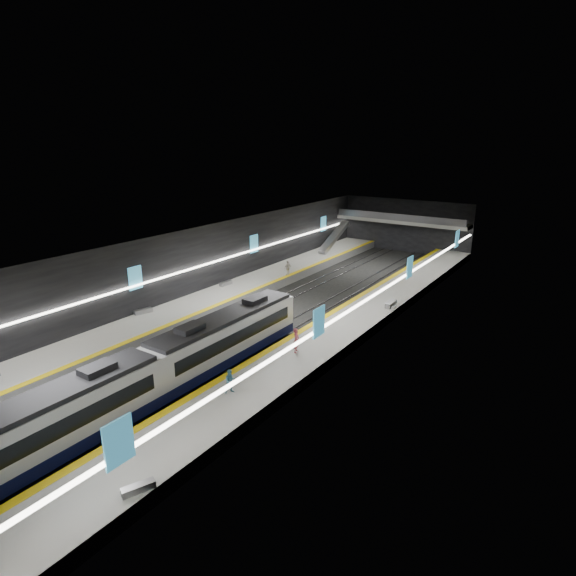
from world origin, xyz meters
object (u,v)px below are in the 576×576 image
Objects in this scene: bench_right_far at (391,304)px; passenger_right_b at (230,382)px; passenger_left_a at (288,268)px; escalator at (334,237)px; train at (151,374)px; passenger_right_a at (296,341)px; bench_left_near at (143,311)px; bench_right_near at (138,488)px; bench_left_far at (226,283)px.

passenger_right_b reaches higher than bench_right_far.
passenger_left_a reaches higher than passenger_right_b.
train is at bearing -76.94° from escalator.
escalator is (-10.00, 43.12, 0.70)m from train.
train is 15.09× the size of bench_right_far.
bench_right_far is 14.37m from passenger_right_a.
passenger_right_b reaches higher than bench_left_near.
bench_right_near is at bearing -71.22° from escalator.
train is 15.21× the size of passenger_right_a.
passenger_right_a reaches higher than bench_right_near.
train is 9.86m from bench_right_near.
bench_right_far is 15.16m from passenger_left_a.
bench_right_near is (7.00, -6.88, -1.00)m from train.
bench_right_far is (18.24, 3.84, 0.04)m from bench_left_far.
bench_left_far is 0.94× the size of passenger_left_a.
passenger_left_a is at bearing 93.75° from bench_left_near.
bench_right_near is (17.00, -49.99, -1.71)m from escalator.
passenger_left_a is at bearing 60.82° from passenger_right_b.
bench_right_near is 0.89× the size of passenger_left_a.
passenger_left_a reaches higher than bench_right_far.
bench_left_near is 1.09× the size of bench_right_near.
passenger_right_b is at bearing -46.83° from bench_left_far.
bench_left_far is (0.49, 11.30, -0.01)m from bench_left_near.
escalator reaches higher than bench_right_far.
passenger_right_a is (4.78, 10.25, -0.21)m from train.
train reaches higher than bench_right_far.
passenger_right_b is at bearing 29.82° from train.
bench_left_near is (-2.00, -33.80, -1.69)m from escalator.
passenger_left_a is at bearing 65.82° from bench_left_far.
escalator is at bearing 131.95° from bench_right_near.
train is 17.81× the size of bench_left_far.
passenger_right_a reaches higher than passenger_left_a.
train is 16.81× the size of passenger_left_a.
bench_left_near is at bearing -143.22° from bench_right_far.
train reaches higher than bench_left_near.
passenger_right_b is at bearing 127.29° from bench_right_near.
escalator reaches higher than passenger_left_a.
bench_left_near is at bearing -91.18° from bench_left_far.
passenger_right_b is at bearing -6.06° from bench_left_near.
passenger_right_b is at bearing -70.16° from escalator.
train is 44.27m from escalator.
bench_left_far is 33.15m from bench_right_near.
train is 17.39× the size of bench_left_near.
train is 3.76× the size of escalator.
passenger_right_b reaches higher than bench_right_near.
train reaches higher than passenger_right_a.
bench_left_far is 18.64m from bench_right_far.
passenger_right_a is (14.78, -32.87, -0.91)m from escalator.
passenger_right_a is at bearing 64.99° from train.
escalator is 25.11m from bench_right_far.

